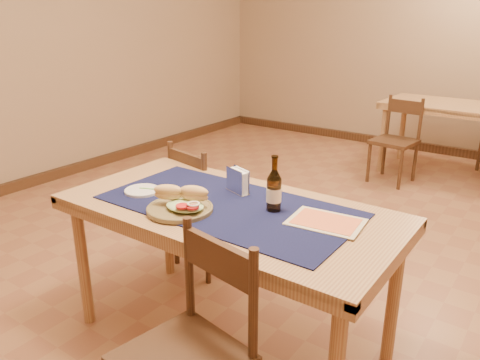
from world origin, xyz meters
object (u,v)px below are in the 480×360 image
Objects in this scene: chair_main_far at (206,205)px; chair_main_near at (191,350)px; back_table at (463,113)px; main_table at (228,222)px; beer_bottle at (274,190)px; napkin_holder at (238,181)px; sandwich_plate at (181,204)px.

chair_main_near is (0.85, -1.11, 0.01)m from chair_main_far.
chair_main_near is (-0.08, -4.05, -0.21)m from back_table.
beer_bottle is at bearing 19.08° from main_table.
napkin_holder reaches higher than chair_main_near.
main_table is at bearing -70.59° from napkin_holder.
napkin_holder reaches higher than chair_main_far.
chair_main_far is at bearing 149.90° from beer_bottle.
chair_main_far is 2.83× the size of sandwich_plate.
back_table is at bearing 82.95° from napkin_holder.
sandwich_plate is at bearing 134.16° from chair_main_near.
sandwich_plate is (0.44, -0.70, 0.34)m from chair_main_far.
chair_main_far is 0.90m from sandwich_plate.
main_table is at bearing 54.40° from sandwich_plate.
back_table is at bearing 72.58° from chair_main_far.
chair_main_near is at bearing -66.18° from napkin_holder.
sandwich_plate is (-0.40, 0.41, 0.33)m from chair_main_near.
beer_bottle reaches higher than chair_main_near.
beer_bottle is at bearing -18.49° from napkin_holder.
chair_main_near reaches higher than chair_main_far.
beer_bottle is at bearing 95.88° from chair_main_near.
back_table is at bearing 88.93° from chair_main_near.
back_table is 1.81× the size of chair_main_far.
sandwich_plate is (-0.48, -3.64, 0.12)m from back_table.
napkin_holder is (-0.33, 0.75, 0.36)m from chair_main_near.
beer_bottle is (-0.07, 0.66, 0.39)m from chair_main_near.
sandwich_plate is at bearing -97.50° from back_table.
sandwich_plate is 1.18× the size of beer_bottle.
beer_bottle is at bearing -92.43° from back_table.
napkin_holder is at bearing 109.41° from main_table.
sandwich_plate is 0.42m from beer_bottle.
napkin_holder is (-0.26, 0.09, -0.04)m from beer_bottle.
beer_bottle is 1.70× the size of napkin_holder.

